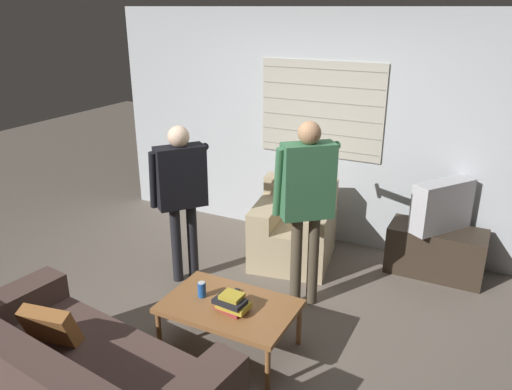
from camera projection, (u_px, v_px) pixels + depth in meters
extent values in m
plane|color=#665B51|center=(233.00, 325.00, 4.26)|extent=(16.00, 16.00, 0.00)
cube|color=#ADB2B7|center=(321.00, 130.00, 5.50)|extent=(5.20, 0.06, 2.55)
cube|color=#A8A393|center=(321.00, 110.00, 5.38)|extent=(1.39, 0.02, 1.03)
cube|color=gray|center=(319.00, 148.00, 5.52)|extent=(1.36, 0.00, 0.01)
cube|color=gray|center=(320.00, 133.00, 5.46)|extent=(1.36, 0.00, 0.01)
cube|color=gray|center=(320.00, 118.00, 5.40)|extent=(1.36, 0.00, 0.01)
cube|color=gray|center=(321.00, 102.00, 5.34)|extent=(1.36, 0.00, 0.01)
cube|color=gray|center=(322.00, 86.00, 5.28)|extent=(1.36, 0.00, 0.01)
cube|color=gray|center=(323.00, 69.00, 5.22)|extent=(1.36, 0.00, 0.01)
cube|color=#4C3833|center=(23.00, 375.00, 2.79)|extent=(1.95, 0.44, 0.37)
cube|color=#4C3833|center=(2.00, 309.00, 3.54)|extent=(0.35, 0.95, 0.20)
cube|color=#935B2D|center=(52.00, 330.00, 3.31)|extent=(0.39, 0.28, 0.37)
cube|color=tan|center=(293.00, 241.00, 5.27)|extent=(0.91, 0.96, 0.44)
cube|color=tan|center=(301.00, 195.00, 5.41)|extent=(0.80, 0.33, 0.39)
cube|color=tan|center=(320.00, 217.00, 5.08)|extent=(0.38, 0.87, 0.20)
cube|color=tan|center=(269.00, 211.00, 5.23)|extent=(0.38, 0.87, 0.20)
cube|color=brown|center=(229.00, 306.00, 3.85)|extent=(1.02, 0.66, 0.04)
cylinder|color=brown|center=(199.00, 296.00, 4.36)|extent=(0.04, 0.04, 0.36)
cylinder|color=brown|center=(299.00, 325.00, 3.96)|extent=(0.04, 0.04, 0.36)
cylinder|color=brown|center=(159.00, 331.00, 3.88)|extent=(0.04, 0.04, 0.36)
cylinder|color=brown|center=(268.00, 369.00, 3.48)|extent=(0.04, 0.04, 0.36)
cube|color=#33281E|center=(435.00, 251.00, 5.01)|extent=(0.92, 0.44, 0.49)
cube|color=#B2B2B7|center=(442.00, 206.00, 4.83)|extent=(0.53, 0.64, 0.50)
cube|color=#3D4738|center=(434.00, 202.00, 4.92)|extent=(0.33, 0.45, 0.41)
cylinder|color=black|center=(176.00, 244.00, 4.83)|extent=(0.10, 0.10, 0.78)
cylinder|color=black|center=(193.00, 241.00, 4.90)|extent=(0.10, 0.10, 0.78)
cube|color=black|center=(181.00, 177.00, 4.62)|extent=(0.44, 0.48, 0.58)
sphere|color=beige|center=(179.00, 137.00, 4.49)|extent=(0.20, 0.20, 0.20)
cylinder|color=black|center=(153.00, 180.00, 4.56)|extent=(0.16, 0.15, 0.56)
cylinder|color=black|center=(198.00, 155.00, 4.88)|extent=(0.44, 0.37, 0.35)
cube|color=black|center=(191.00, 163.00, 5.13)|extent=(0.09, 0.09, 0.12)
cylinder|color=#4C4233|center=(296.00, 262.00, 4.41)|extent=(0.10, 0.10, 0.86)
cylinder|color=#4C4233|center=(313.00, 260.00, 4.44)|extent=(0.10, 0.10, 0.86)
cube|color=#336642|center=(308.00, 181.00, 4.16)|extent=(0.47, 0.44, 0.65)
sphere|color=#A87A56|center=(309.00, 133.00, 4.01)|extent=(0.19, 0.19, 0.19)
cylinder|color=#336642|center=(278.00, 183.00, 4.15)|extent=(0.16, 0.17, 0.62)
cylinder|color=#336642|center=(324.00, 148.00, 4.40)|extent=(0.44, 0.51, 0.26)
cube|color=black|center=(313.00, 150.00, 4.70)|extent=(0.07, 0.08, 0.13)
cube|color=maroon|center=(231.00, 308.00, 3.77)|extent=(0.26, 0.19, 0.03)
cube|color=gold|center=(234.00, 305.00, 3.75)|extent=(0.25, 0.17, 0.04)
cube|color=black|center=(230.00, 301.00, 3.73)|extent=(0.25, 0.17, 0.03)
cube|color=gold|center=(232.00, 296.00, 3.73)|extent=(0.17, 0.14, 0.03)
cylinder|color=#194C9E|center=(202.00, 290.00, 3.93)|extent=(0.07, 0.07, 0.12)
cylinder|color=silver|center=(202.00, 283.00, 3.91)|extent=(0.06, 0.06, 0.00)
cube|color=black|center=(234.00, 293.00, 3.97)|extent=(0.04, 0.13, 0.02)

